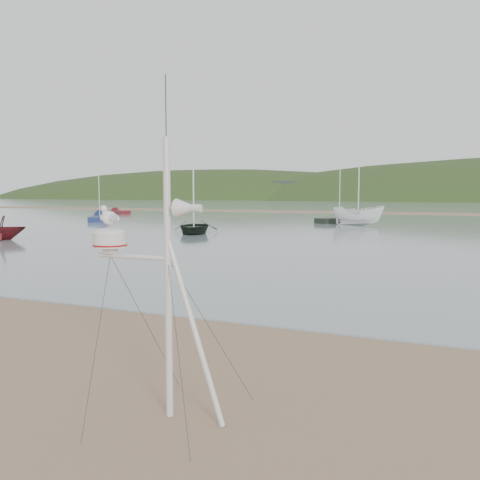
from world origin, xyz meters
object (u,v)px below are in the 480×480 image
at_px(sailboat_blue_near, 102,217).
at_px(dinghy_red_far, 117,212).
at_px(sailboat_dark_mid, 352,220).
at_px(boat_red, 0,217).
at_px(boat_white, 358,199).
at_px(boat_dark, 194,202).
at_px(mast_rig, 163,337).

relative_size(sailboat_blue_near, dinghy_red_far, 1.41).
height_order(sailboat_dark_mid, dinghy_red_far, sailboat_dark_mid).
relative_size(boat_red, boat_white, 0.61).
bearing_deg(sailboat_blue_near, boat_white, 4.06).
distance_m(boat_dark, boat_red, 12.63).
bearing_deg(dinghy_red_far, boat_white, -19.03).
bearing_deg(boat_white, boat_dark, 149.69).
xyz_separation_m(mast_rig, dinghy_red_far, (-41.22, 53.32, -0.78)).
height_order(boat_red, sailboat_dark_mid, sailboat_dark_mid).
relative_size(boat_dark, sailboat_dark_mid, 0.67).
xyz_separation_m(sailboat_dark_mid, sailboat_blue_near, (-25.82, -6.44, -0.00)).
bearing_deg(boat_dark, sailboat_dark_mid, 46.15).
xyz_separation_m(mast_rig, sailboat_blue_near, (-32.32, 38.92, -0.77)).
xyz_separation_m(boat_red, boat_white, (17.72, 23.46, 0.90)).
xyz_separation_m(mast_rig, boat_white, (-5.06, 40.85, 1.31)).
height_order(mast_rig, boat_dark, boat_dark).
bearing_deg(sailboat_blue_near, mast_rig, -50.29).
distance_m(boat_white, dinghy_red_far, 38.31).
distance_m(boat_white, sailboat_blue_near, 27.41).
bearing_deg(boat_red, boat_white, 87.65).
distance_m(mast_rig, boat_red, 28.66).
height_order(boat_white, sailboat_blue_near, sailboat_blue_near).
relative_size(mast_rig, sailboat_blue_near, 0.60).
bearing_deg(sailboat_dark_mid, mast_rig, -81.85).
xyz_separation_m(boat_red, sailboat_blue_near, (-9.55, 21.52, -1.17)).
bearing_deg(boat_white, sailboat_blue_near, 96.37).
bearing_deg(boat_white, sailboat_dark_mid, 20.05).
bearing_deg(dinghy_red_far, sailboat_dark_mid, -12.93).
xyz_separation_m(boat_dark, boat_white, (9.11, 14.24, 0.09)).
bearing_deg(boat_dark, dinghy_red_far, 113.77).
bearing_deg(sailboat_dark_mid, boat_white, -72.26).
xyz_separation_m(boat_red, sailboat_dark_mid, (16.28, 27.96, -1.17)).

